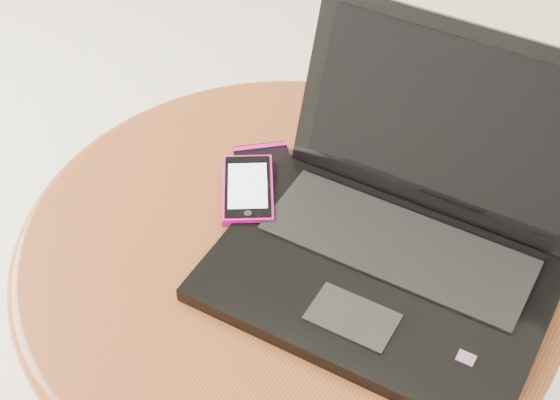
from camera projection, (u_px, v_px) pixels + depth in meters
The scene contains 4 objects.
table at pixel (288, 301), 0.99m from camera, with size 0.61×0.61×0.48m.
laptop at pixel (399, 233), 0.87m from camera, with size 0.35×0.33×0.22m.
phone_black at pixel (267, 182), 0.97m from camera, with size 0.13×0.14×0.01m.
phone_pink at pixel (248, 189), 0.95m from camera, with size 0.11×0.12×0.01m.
Camera 1 is at (0.22, -0.58, 1.16)m, focal length 53.53 mm.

